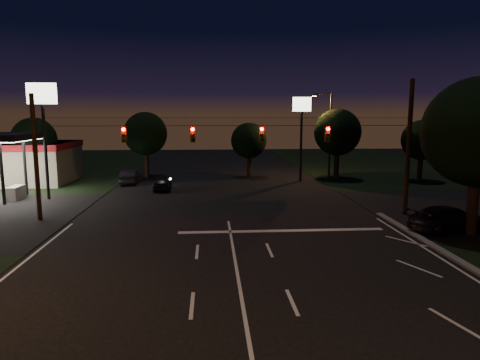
{
  "coord_description": "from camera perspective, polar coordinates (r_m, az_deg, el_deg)",
  "views": [
    {
      "loc": [
        -1.09,
        -12.42,
        6.71
      ],
      "look_at": [
        0.58,
        11.66,
        3.0
      ],
      "focal_mm": 32.0,
      "sensor_mm": 36.0,
      "label": 1
    }
  ],
  "objects": [
    {
      "name": "pole_sign_right",
      "position": [
        43.39,
        8.21,
        8.03
      ],
      "size": [
        1.8,
        0.3,
        8.4
      ],
      "color": "black",
      "rests_on": "ground"
    },
    {
      "name": "car_oncoming_a",
      "position": [
        38.75,
        -10.32,
        -0.41
      ],
      "size": [
        1.65,
        3.82,
        1.28
      ],
      "primitive_type": "imported",
      "rotation": [
        0.0,
        0.0,
        3.18
      ],
      "color": "black",
      "rests_on": "ground"
    },
    {
      "name": "pole_sign_left_near",
      "position": [
        36.77,
        -24.8,
        8.36
      ],
      "size": [
        2.2,
        0.3,
        9.1
      ],
      "color": "black",
      "rests_on": "ground"
    },
    {
      "name": "tree_far_a",
      "position": [
        45.84,
        -25.68,
        4.81
      ],
      "size": [
        4.2,
        4.2,
        6.42
      ],
      "color": "black",
      "rests_on": "ground"
    },
    {
      "name": "tree_far_c",
      "position": [
        45.8,
        1.19,
        5.22
      ],
      "size": [
        3.8,
        3.8,
        5.86
      ],
      "color": "black",
      "rests_on": "ground"
    },
    {
      "name": "tree_far_e",
      "position": [
        46.66,
        23.03,
        4.86
      ],
      "size": [
        4.0,
        4.0,
        6.18
      ],
      "color": "black",
      "rests_on": "ground"
    },
    {
      "name": "car_oncoming_b",
      "position": [
        43.2,
        -14.47,
        0.44
      ],
      "size": [
        1.58,
        4.16,
        1.36
      ],
      "primitive_type": "imported",
      "rotation": [
        0.0,
        0.0,
        3.18
      ],
      "color": "black",
      "rests_on": "ground"
    },
    {
      "name": "signal_span",
      "position": [
        27.44,
        -1.7,
        6.21
      ],
      "size": [
        24.0,
        0.4,
        1.56
      ],
      "color": "black",
      "rests_on": "ground"
    },
    {
      "name": "stop_bar",
      "position": [
        25.18,
        5.57,
        -6.75
      ],
      "size": [
        12.0,
        0.5,
        0.01
      ],
      "primitive_type": "cube",
      "color": "silver",
      "rests_on": "ground"
    },
    {
      "name": "car_cross",
      "position": [
        27.63,
        26.1,
        -4.66
      ],
      "size": [
        5.46,
        3.6,
        1.47
      ],
      "primitive_type": "imported",
      "rotation": [
        0.0,
        0.0,
        1.91
      ],
      "color": "black",
      "rests_on": "ground"
    },
    {
      "name": "utility_pole_right",
      "position": [
        31.12,
        21.08,
        -4.31
      ],
      "size": [
        0.3,
        0.3,
        9.0
      ],
      "primitive_type": "cylinder",
      "color": "black",
      "rests_on": "ground"
    },
    {
      "name": "tree_far_b",
      "position": [
        47.1,
        -12.44,
        5.99
      ],
      "size": [
        4.6,
        4.6,
        6.98
      ],
      "color": "black",
      "rests_on": "ground"
    },
    {
      "name": "ground",
      "position": [
        14.16,
        0.97,
        -19.55
      ],
      "size": [
        140.0,
        140.0,
        0.0
      ],
      "primitive_type": "plane",
      "color": "black",
      "rests_on": "ground"
    },
    {
      "name": "utility_pole_left",
      "position": [
        30.27,
        -25.07,
        -4.91
      ],
      "size": [
        0.28,
        0.28,
        8.0
      ],
      "primitive_type": "cylinder",
      "color": "black",
      "rests_on": "ground"
    },
    {
      "name": "tree_right_near",
      "position": [
        26.92,
        29.06,
        5.45
      ],
      "size": [
        6.0,
        6.0,
        8.76
      ],
      "color": "black",
      "rests_on": "ground"
    },
    {
      "name": "tree_far_d",
      "position": [
        45.52,
        12.85,
        6.15
      ],
      "size": [
        4.8,
        4.8,
        7.3
      ],
      "color": "black",
      "rests_on": "ground"
    },
    {
      "name": "street_light_right_far",
      "position": [
        46.12,
        11.62,
        6.74
      ],
      "size": [
        2.2,
        0.35,
        9.0
      ],
      "color": "black",
      "rests_on": "ground"
    }
  ]
}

